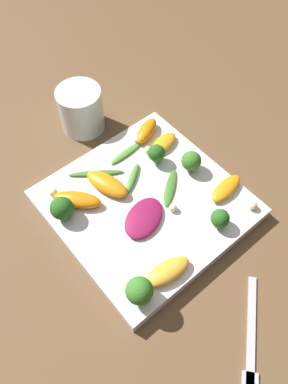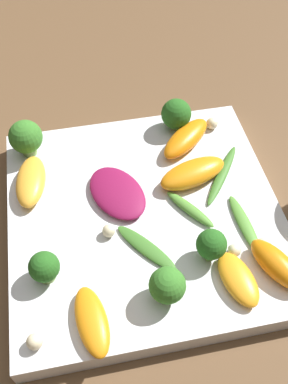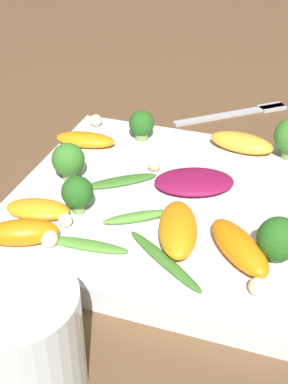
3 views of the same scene
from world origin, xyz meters
name	(u,v)px [view 2 (image 2 of 3)]	position (x,y,z in m)	size (l,w,h in m)	color
ground_plane	(145,224)	(0.00, 0.00, 0.00)	(2.40, 2.40, 0.00)	brown
plate	(145,217)	(0.00, 0.00, 0.01)	(0.28, 0.28, 0.02)	white
radicchio_leaf_0	(117,193)	(-0.03, -0.03, 0.03)	(0.09, 0.08, 0.01)	maroon
orange_segment_0	(31,181)	(-0.06, -0.11, 0.03)	(0.07, 0.04, 0.02)	#FCAD33
orange_segment_1	(92,321)	(0.11, -0.07, 0.03)	(0.07, 0.03, 0.01)	orange
orange_segment_2	(238,279)	(0.10, 0.07, 0.03)	(0.06, 0.04, 0.01)	orange
orange_segment_3	(193,173)	(-0.03, 0.06, 0.03)	(0.05, 0.08, 0.02)	orange
orange_segment_4	(277,264)	(0.09, 0.11, 0.03)	(0.07, 0.05, 0.02)	orange
orange_segment_5	(186,138)	(-0.09, 0.07, 0.03)	(0.07, 0.08, 0.02)	orange
broccoli_floret_0	(173,285)	(0.10, 0.00, 0.04)	(0.03, 0.03, 0.04)	#7A9E51
broccoli_floret_1	(26,138)	(-0.11, -0.11, 0.05)	(0.04, 0.04, 0.05)	#7A9E51
broccoli_floret_2	(44,268)	(0.06, -0.10, 0.04)	(0.03, 0.03, 0.03)	#7A9E51
broccoli_floret_3	(211,245)	(0.07, 0.05, 0.04)	(0.03, 0.03, 0.04)	#7A9E51
broccoli_floret_4	(176,114)	(-0.12, 0.06, 0.04)	(0.04, 0.04, 0.04)	#7A9E51
arugula_sprig_0	(245,224)	(0.04, 0.10, 0.03)	(0.08, 0.02, 0.01)	#518E33
arugula_sprig_1	(190,209)	(0.01, 0.05, 0.03)	(0.06, 0.05, 0.01)	#518E33
arugula_sprig_2	(222,174)	(-0.03, 0.09, 0.03)	(0.08, 0.06, 0.01)	#3D7528
arugula_sprig_3	(146,248)	(0.05, -0.01, 0.03)	(0.07, 0.06, 0.01)	#3D7528
macadamia_nut_0	(234,250)	(0.07, 0.07, 0.03)	(0.01, 0.01, 0.01)	beige
macadamia_nut_1	(212,123)	(-0.11, 0.10, 0.03)	(0.01, 0.01, 0.01)	beige
macadamia_nut_2	(35,342)	(0.12, -0.12, 0.03)	(0.01, 0.01, 0.01)	beige
macadamia_nut_3	(263,245)	(0.07, 0.10, 0.03)	(0.02, 0.02, 0.02)	beige
macadamia_nut_4	(109,231)	(0.02, -0.04, 0.03)	(0.01, 0.01, 0.01)	beige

